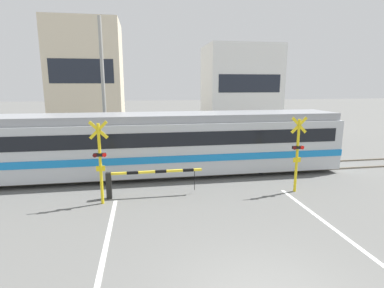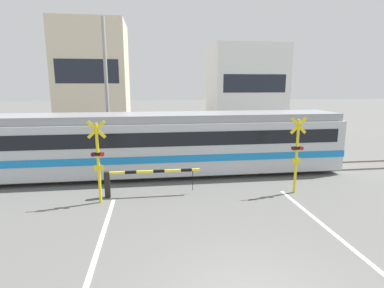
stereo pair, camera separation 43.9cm
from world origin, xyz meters
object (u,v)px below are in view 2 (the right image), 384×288
pedestrian (159,134)px  crossing_signal_right (297,152)px  crossing_signal_left (98,158)px  commuter_train (130,143)px  crossing_barrier_near (133,178)px  crossing_barrier_far (229,146)px

pedestrian → crossing_signal_right: bearing=-62.5°
crossing_signal_left → crossing_signal_right: bearing=0.0°
pedestrian → commuter_train: bearing=-103.7°
commuter_train → crossing_signal_right: 7.65m
crossing_signal_left → crossing_barrier_near: bearing=22.3°
crossing_signal_right → pedestrian: crossing_signal_right is taller
crossing_barrier_far → pedestrian: bearing=135.6°
commuter_train → crossing_signal_left: (-0.93, -3.43, 0.11)m
crossing_signal_left → pedestrian: (2.54, 10.05, -0.81)m
commuter_train → crossing_barrier_near: size_ratio=5.48×
crossing_signal_left → commuter_train: bearing=74.9°
crossing_barrier_near → pedestrian: 9.66m
commuter_train → crossing_signal_left: crossing_signal_left is taller
crossing_barrier_far → crossing_signal_left: 9.01m
pedestrian → crossing_signal_left: bearing=-104.2°
crossing_signal_right → crossing_signal_left: bearing=180.0°
crossing_signal_left → pedestrian: size_ratio=1.96×
crossing_barrier_far → crossing_signal_left: bearing=-137.3°
commuter_train → crossing_barrier_near: 3.07m
crossing_barrier_near → crossing_barrier_far: size_ratio=1.00×
commuter_train → crossing_signal_right: (6.84, -3.43, 0.11)m
commuter_train → crossing_signal_left: size_ratio=6.62×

